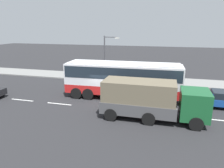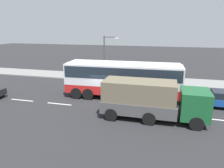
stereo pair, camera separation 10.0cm
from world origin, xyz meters
name	(u,v)px [view 1 (the left image)]	position (x,y,z in m)	size (l,w,h in m)	color
ground_plane	(104,100)	(0.00, 0.00, 0.00)	(120.00, 120.00, 0.00)	#28282B
sidewalk_curb	(123,79)	(0.00, 8.72, 0.07)	(80.00, 4.00, 0.15)	gray
lane_centreline	(98,108)	(0.02, -1.96, 0.00)	(41.90, 0.16, 0.01)	white
coach_bus	(123,77)	(1.55, 1.18, 2.17)	(11.18, 3.09, 3.50)	red
cargo_truck	(151,99)	(4.64, -2.96, 1.59)	(7.79, 2.63, 2.92)	#19592D
pedestrian_near_curb	(109,71)	(-1.88, 8.35, 1.02)	(0.32, 0.32, 1.52)	#38334C
street_lamp	(106,55)	(-1.79, 6.99, 3.47)	(1.93, 0.24, 5.62)	#47474C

